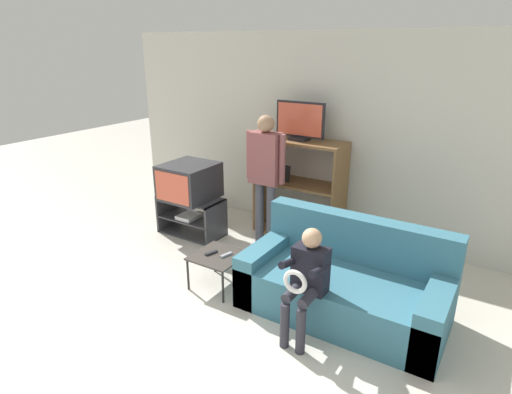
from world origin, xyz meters
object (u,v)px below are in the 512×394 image
Objects in this scene: media_shelf at (299,187)px; remote_control_black at (211,253)px; couch at (345,285)px; television_main at (189,181)px; snack_table at (218,258)px; tv_stand at (191,216)px; remote_control_white at (226,255)px; person_standing_adult at (265,169)px; person_seated_child at (306,277)px; television_flat at (300,122)px.

media_shelf is 8.94× the size of remote_control_black.
couch is at bearing -49.05° from media_shelf.
snack_table is at bearing -38.03° from television_main.
snack_table is at bearing -38.14° from tv_stand.
remote_control_white is 0.09× the size of person_standing_adult.
snack_table is 0.10m from remote_control_white.
couch reaches higher than snack_table.
person_seated_child is at bearing -106.23° from couch.
couch is at bearing 73.77° from person_seated_child.
person_standing_adult is at bearing -109.54° from media_shelf.
remote_control_white is at bearing -89.73° from television_flat.
tv_stand is at bearing 157.70° from remote_control_black.
person_standing_adult is (-0.18, -0.53, -0.51)m from television_flat.
television_flat is 0.65× the size of person_seated_child.
television_flat reaches higher than couch.
couch is (2.41, -0.60, 0.04)m from tv_stand.
media_shelf is (1.21, 0.78, -0.09)m from television_main.
television_flat is at bearing 32.78° from television_main.
television_flat is 1.97m from remote_control_white.
tv_stand is 0.49m from television_main.
couch is (1.28, 0.28, -0.04)m from snack_table.
person_standing_adult reaches higher than couch.
television_main is at bearing 141.97° from snack_table.
tv_stand is 1.29m from person_standing_adult.
media_shelf reaches higher than person_seated_child.
person_seated_child is at bearing -61.47° from media_shelf.
media_shelf is at bearing 32.92° from television_main.
person_seated_child is (1.23, -1.36, -0.42)m from person_standing_adult.
snack_table is at bearing -142.37° from remote_control_white.
person_standing_adult is at bearing 12.87° from tv_stand.
person_seated_child is at bearing -60.91° from television_flat.
media_shelf is 1.71m from remote_control_black.
person_seated_child is at bearing 7.24° from remote_control_black.
media_shelf is at bearing 118.53° from person_seated_child.
media_shelf is 0.69× the size of couch.
remote_control_black is at bearing -40.56° from tv_stand.
television_main is 1.51m from remote_control_white.
media_shelf is at bearing 70.46° from person_standing_adult.
tv_stand is 0.46× the size of couch.
television_main is at bearing -147.22° from television_flat.
person_seated_child is at bearing -1.09° from remote_control_white.
remote_control_white is 1.23m from couch.
television_main is 0.67× the size of person_seated_child.
couch is (1.19, -1.38, -0.37)m from media_shelf.
person_standing_adult is (-0.03, 1.13, 0.63)m from remote_control_black.
person_standing_adult is (1.02, 0.23, 0.76)m from tv_stand.
tv_stand is 6.05× the size of remote_control_white.
television_flat reaches higher than television_main.
television_main is at bearing 166.17° from couch.
media_shelf is 1.29× the size of person_seated_child.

